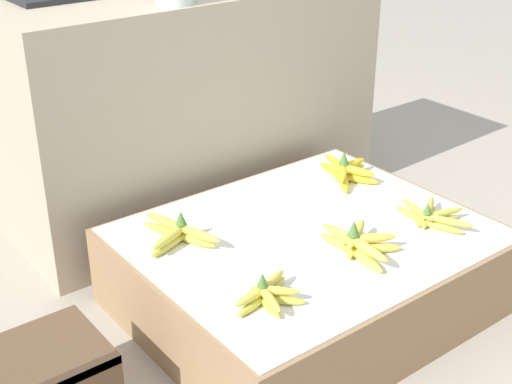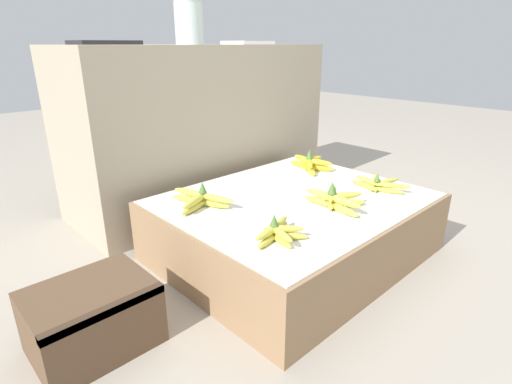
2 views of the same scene
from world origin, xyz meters
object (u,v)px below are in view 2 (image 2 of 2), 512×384
(banana_bunch_middle_midright, at_px, (311,163))
(foam_tray_white, at_px, (248,43))
(banana_bunch_front_midright, at_px, (379,184))
(banana_bunch_front_midleft, at_px, (335,199))
(banana_bunch_front_left, at_px, (278,232))
(banana_bunch_middle_left, at_px, (200,199))
(wooden_crate, at_px, (93,317))
(glass_jar, at_px, (189,20))

(banana_bunch_middle_midright, bearing_deg, foam_tray_white, 75.46)
(banana_bunch_front_midright, bearing_deg, foam_tray_white, 80.23)
(banana_bunch_front_midleft, relative_size, banana_bunch_front_midright, 0.98)
(banana_bunch_middle_midright, bearing_deg, banana_bunch_front_midleft, -129.96)
(banana_bunch_front_left, height_order, banana_bunch_middle_left, banana_bunch_middle_left)
(banana_bunch_front_midleft, relative_size, banana_bunch_middle_left, 0.91)
(foam_tray_white, bearing_deg, banana_bunch_middle_midright, -104.54)
(foam_tray_white, bearing_deg, banana_bunch_front_left, -128.51)
(banana_bunch_front_midleft, distance_m, banana_bunch_middle_midright, 0.49)
(wooden_crate, height_order, banana_bunch_front_midright, banana_bunch_front_midright)
(banana_bunch_front_midright, bearing_deg, banana_bunch_middle_midright, 88.37)
(banana_bunch_front_midleft, xyz_separation_m, banana_bunch_front_midright, (0.30, -0.01, -0.01))
(banana_bunch_front_midright, distance_m, glass_jar, 1.09)
(banana_bunch_middle_midright, relative_size, glass_jar, 1.23)
(banana_bunch_middle_left, height_order, glass_jar, glass_jar)
(banana_bunch_middle_midright, distance_m, foam_tray_white, 0.86)
(banana_bunch_front_left, distance_m, banana_bunch_front_midleft, 0.36)
(banana_bunch_front_left, relative_size, banana_bunch_front_midright, 0.80)
(glass_jar, bearing_deg, banana_bunch_front_midright, -62.21)
(banana_bunch_front_left, height_order, glass_jar, glass_jar)
(wooden_crate, relative_size, banana_bunch_front_left, 1.63)
(banana_bunch_middle_left, distance_m, glass_jar, 0.81)
(banana_bunch_front_midright, height_order, glass_jar, glass_jar)
(wooden_crate, relative_size, banana_bunch_middle_midright, 1.38)
(banana_bunch_middle_left, bearing_deg, banana_bunch_middle_midright, 0.94)
(banana_bunch_front_midright, xyz_separation_m, foam_tray_white, (0.18, 1.02, 0.57))
(banana_bunch_front_left, bearing_deg, glass_jar, 72.49)
(banana_bunch_middle_left, relative_size, banana_bunch_middle_midright, 1.14)
(banana_bunch_front_midleft, xyz_separation_m, glass_jar, (-0.10, 0.76, 0.65))
(banana_bunch_front_midright, bearing_deg, banana_bunch_middle_left, 150.95)
(banana_bunch_front_left, bearing_deg, banana_bunch_front_midleft, 5.85)
(banana_bunch_middle_midright, xyz_separation_m, foam_tray_white, (0.16, 0.64, 0.56))
(banana_bunch_middle_left, relative_size, foam_tray_white, 1.13)
(banana_bunch_middle_left, bearing_deg, glass_jar, 55.82)
(wooden_crate, bearing_deg, banana_bunch_front_left, -24.77)
(banana_bunch_front_midleft, distance_m, banana_bunch_middle_left, 0.52)
(glass_jar, xyz_separation_m, foam_tray_white, (0.58, 0.25, -0.09))
(banana_bunch_middle_midright, bearing_deg, wooden_crate, -172.02)
(wooden_crate, height_order, foam_tray_white, foam_tray_white)
(wooden_crate, bearing_deg, foam_tray_white, 30.60)
(wooden_crate, distance_m, banana_bunch_front_midleft, 0.92)
(banana_bunch_front_left, relative_size, glass_jar, 1.05)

